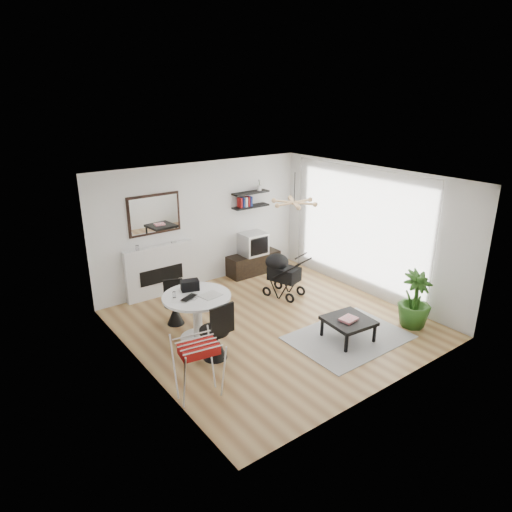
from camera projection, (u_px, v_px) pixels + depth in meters
floor at (273, 324)px, 8.48m from camera, size 5.00×5.00×0.00m
ceiling at (275, 179)px, 7.57m from camera, size 5.00×5.00×0.00m
wall_back at (202, 224)px, 9.91m from camera, size 5.00×0.00×5.00m
wall_left at (140, 290)px, 6.62m from camera, size 0.00×5.00×5.00m
wall_right at (368, 231)px, 9.42m from camera, size 0.00×5.00×5.00m
sheer_curtain at (358, 230)px, 9.52m from camera, size 0.04×3.60×2.60m
fireplace at (159, 265)px, 9.46m from camera, size 1.50×0.17×2.16m
shelf_lower at (251, 206)px, 10.41m from camera, size 0.90×0.25×0.04m
shelf_upper at (251, 193)px, 10.30m from camera, size 0.90×0.25×0.04m
pendant_lamp at (294, 202)px, 8.37m from camera, size 0.90×0.90×0.10m
tv_console at (254, 263)px, 10.79m from camera, size 1.29×0.45×0.48m
crt_tv at (253, 243)px, 10.60m from camera, size 0.59×0.51×0.51m
dining_table at (197, 311)px, 7.74m from camera, size 1.16×1.16×0.85m
laptop at (191, 299)px, 7.50m from camera, size 0.39×0.33×0.03m
black_bag at (190, 285)px, 7.82m from camera, size 0.34×0.26×0.18m
newspaper at (210, 295)px, 7.64m from camera, size 0.38×0.33×0.01m
drinking_glass at (174, 295)px, 7.56m from camera, size 0.06×0.06×0.10m
chair_far at (175, 310)px, 8.42m from camera, size 0.43×0.44×0.82m
chair_near at (215, 341)px, 7.28m from camera, size 0.48×0.50×1.01m
drying_rack at (199, 368)px, 6.29m from camera, size 0.68×0.65×0.90m
stroller at (282, 276)px, 9.56m from camera, size 0.72×0.90×1.00m
rug at (348, 337)px, 8.00m from camera, size 2.00×1.45×0.01m
coffee_table at (349, 321)px, 7.83m from camera, size 0.81×0.81×0.38m
magazines at (349, 319)px, 7.77m from camera, size 0.32×0.26×0.04m
potted_plant at (415, 300)px, 8.24m from camera, size 0.66×0.66×1.05m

